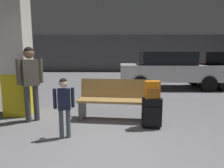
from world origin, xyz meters
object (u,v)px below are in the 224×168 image
object	(u,v)px
child	(64,102)
parked_car_near	(169,69)
backpack_bright	(152,90)
adult	(30,76)
suitcase	(152,112)
structural_pillar	(17,52)
bench	(115,100)

from	to	relation	value
child	parked_car_near	xyz separation A→B (m)	(3.14, 5.13, 0.15)
backpack_bright	parked_car_near	world-z (taller)	parked_car_near
adult	suitcase	bearing A→B (deg)	-8.48
structural_pillar	suitcase	distance (m)	3.38
bench	adult	distance (m)	1.88
structural_pillar	child	world-z (taller)	structural_pillar
suitcase	backpack_bright	xyz separation A→B (m)	(0.00, -0.00, 0.45)
child	structural_pillar	bearing A→B (deg)	135.47
structural_pillar	parked_car_near	size ratio (longest dim) A/B	0.73
backpack_bright	suitcase	bearing A→B (deg)	152.52
bench	backpack_bright	xyz separation A→B (m)	(0.74, -0.55, 0.33)
suitcase	bench	bearing A→B (deg)	143.16
structural_pillar	backpack_bright	world-z (taller)	structural_pillar
suitcase	child	bearing A→B (deg)	-162.77
backpack_bright	child	distance (m)	1.69
structural_pillar	parked_car_near	world-z (taller)	structural_pillar
parked_car_near	bench	bearing A→B (deg)	-119.08
adult	parked_car_near	world-z (taller)	adult
suitcase	adult	world-z (taller)	adult
backpack_bright	adult	distance (m)	2.57
child	parked_car_near	distance (m)	6.01
backpack_bright	parked_car_near	distance (m)	4.88
structural_pillar	bench	bearing A→B (deg)	-8.81
structural_pillar	parked_car_near	xyz separation A→B (m)	(4.57, 3.72, -0.68)
suitcase	parked_car_near	size ratio (longest dim) A/B	0.15
bench	child	xyz separation A→B (m)	(-0.87, -1.05, 0.21)
structural_pillar	suitcase	bearing A→B (deg)	-16.64
child	adult	xyz separation A→B (m)	(-0.92, 0.88, 0.34)
adult	backpack_bright	bearing A→B (deg)	-8.48
suitcase	adult	size ratio (longest dim) A/B	0.38
backpack_bright	bench	bearing A→B (deg)	143.17
child	adult	world-z (taller)	adult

